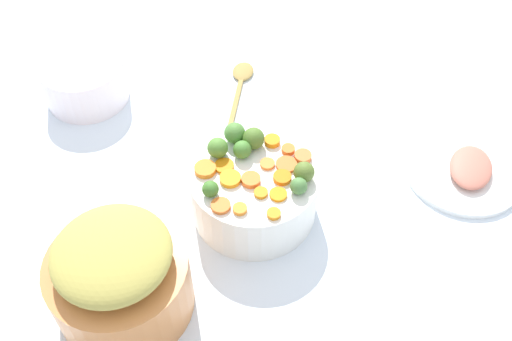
{
  "coord_description": "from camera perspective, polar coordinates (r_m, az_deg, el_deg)",
  "views": [
    {
      "loc": [
        -0.2,
        0.68,
        0.95
      ],
      "look_at": [
        -0.0,
        0.02,
        0.14
      ],
      "focal_mm": 41.57,
      "sensor_mm": 36.0,
      "label": 1
    }
  ],
  "objects": [
    {
      "name": "carrot_slice_12",
      "position": [
        1.04,
        0.47,
        -2.16
      ],
      "size": [
        0.03,
        0.03,
        0.01
      ],
      "primitive_type": "cylinder",
      "rotation": [
        0.0,
        0.0,
        0.43
      ],
      "color": "orange",
      "rests_on": "serving_bowl_carrots"
    },
    {
      "name": "carrot_slice_2",
      "position": [
        1.01,
        1.72,
        -4.18
      ],
      "size": [
        0.03,
        0.03,
        0.01
      ],
      "primitive_type": "cylinder",
      "rotation": [
        0.0,
        0.0,
        3.37
      ],
      "color": "orange",
      "rests_on": "serving_bowl_carrots"
    },
    {
      "name": "brussels_sprout_5",
      "position": [
        1.1,
        -0.23,
        3.11
      ],
      "size": [
        0.04,
        0.04,
        0.04
      ],
      "primitive_type": "sphere",
      "color": "#4D7329",
      "rests_on": "serving_bowl_carrots"
    },
    {
      "name": "carrot_slice_8",
      "position": [
        1.08,
        -3.08,
        0.44
      ],
      "size": [
        0.04,
        0.04,
        0.01
      ],
      "primitive_type": "cylinder",
      "rotation": [
        0.0,
        0.0,
        6.14
      ],
      "color": "orange",
      "rests_on": "serving_bowl_carrots"
    },
    {
      "name": "casserole_dish",
      "position": [
        1.4,
        -16.15,
        8.33
      ],
      "size": [
        0.19,
        0.19,
        0.1
      ],
      "primitive_type": "cylinder",
      "color": "white",
      "rests_on": "tabletop"
    },
    {
      "name": "carrot_slice_14",
      "position": [
        1.06,
        -2.49,
        -0.79
      ],
      "size": [
        0.05,
        0.05,
        0.01
      ],
      "primitive_type": "cylinder",
      "rotation": [
        0.0,
        0.0,
        5.35
      ],
      "color": "orange",
      "rests_on": "serving_bowl_carrots"
    },
    {
      "name": "carrot_slice_9",
      "position": [
        1.06,
        -0.45,
        -0.9
      ],
      "size": [
        0.03,
        0.03,
        0.01
      ],
      "primitive_type": "cylinder",
      "rotation": [
        0.0,
        0.0,
        3.14
      ],
      "color": "orange",
      "rests_on": "serving_bowl_carrots"
    },
    {
      "name": "carrot_slice_11",
      "position": [
        1.08,
        2.95,
        0.57
      ],
      "size": [
        0.05,
        0.05,
        0.01
      ],
      "primitive_type": "cylinder",
      "rotation": [
        0.0,
        0.0,
        2.63
      ],
      "color": "orange",
      "rests_on": "serving_bowl_carrots"
    },
    {
      "name": "carrot_slice_4",
      "position": [
        1.02,
        -1.3,
        -3.78
      ],
      "size": [
        0.03,
        0.03,
        0.01
      ],
      "primitive_type": "cylinder",
      "rotation": [
        0.0,
        0.0,
        5.06
      ],
      "color": "orange",
      "rests_on": "serving_bowl_carrots"
    },
    {
      "name": "brussels_sprout_4",
      "position": [
        1.03,
        -4.41,
        -1.79
      ],
      "size": [
        0.03,
        0.03,
        0.03
      ],
      "primitive_type": "sphere",
      "color": "#427A2D",
      "rests_on": "serving_bowl_carrots"
    },
    {
      "name": "brussels_sprout_2",
      "position": [
        1.11,
        -2.06,
        3.62
      ],
      "size": [
        0.04,
        0.04,
        0.04
      ],
      "primitive_type": "sphere",
      "color": "#4F8438",
      "rests_on": "serving_bowl_carrots"
    },
    {
      "name": "ham_plate",
      "position": [
        1.29,
        19.26,
        0.06
      ],
      "size": [
        0.24,
        0.24,
        0.01
      ],
      "primitive_type": "cylinder",
      "color": "white",
      "rests_on": "tabletop"
    },
    {
      "name": "carrot_slice_6",
      "position": [
        1.04,
        2.16,
        -2.32
      ],
      "size": [
        0.04,
        0.04,
        0.01
      ],
      "primitive_type": "cylinder",
      "rotation": [
        0.0,
        0.0,
        5.89
      ],
      "color": "orange",
      "rests_on": "serving_bowl_carrots"
    },
    {
      "name": "serving_bowl_carrots",
      "position": [
        1.11,
        -0.0,
        -2.13
      ],
      "size": [
        0.24,
        0.24,
        0.11
      ],
      "primitive_type": "cylinder",
      "color": "white",
      "rests_on": "tabletop"
    },
    {
      "name": "brussels_sprout_0",
      "position": [
        1.09,
        -3.71,
        2.19
      ],
      "size": [
        0.04,
        0.04,
        0.04
      ],
      "primitive_type": "sphere",
      "color": "#538934",
      "rests_on": "serving_bowl_carrots"
    },
    {
      "name": "carrot_slice_7",
      "position": [
        1.02,
        -3.41,
        -3.41
      ],
      "size": [
        0.04,
        0.04,
        0.01
      ],
      "primitive_type": "cylinder",
      "rotation": [
        0.0,
        0.0,
        5.01
      ],
      "color": "orange",
      "rests_on": "serving_bowl_carrots"
    },
    {
      "name": "carrot_slice_13",
      "position": [
        1.08,
        1.11,
        0.64
      ],
      "size": [
        0.03,
        0.03,
        0.01
      ],
      "primitive_type": "cylinder",
      "rotation": [
        0.0,
        0.0,
        3.32
      ],
      "color": "orange",
      "rests_on": "serving_bowl_carrots"
    },
    {
      "name": "stuffing_mound",
      "position": [
        0.94,
        -13.75,
        -7.82
      ],
      "size": [
        0.19,
        0.19,
        0.06
      ],
      "primitive_type": "ellipsoid",
      "color": "tan",
      "rests_on": "metal_pot"
    },
    {
      "name": "tabletop",
      "position": [
        1.18,
        0.09,
        -3.3
      ],
      "size": [
        2.4,
        2.4,
        0.02
      ],
      "primitive_type": "cube",
      "color": "white",
      "rests_on": "ground"
    },
    {
      "name": "brussels_sprout_3",
      "position": [
        1.09,
        -1.33,
        2.02
      ],
      "size": [
        0.03,
        0.03,
        0.03
      ],
      "primitive_type": "sphere",
      "color": "#478332",
      "rests_on": "serving_bowl_carrots"
    },
    {
      "name": "brussels_sprout_1",
      "position": [
        1.05,
        4.64,
        -0.14
      ],
      "size": [
        0.04,
        0.04,
        0.04
      ],
      "primitive_type": "sphere",
      "color": "#58732C",
      "rests_on": "serving_bowl_carrots"
    },
    {
      "name": "ham_slice_main",
      "position": [
        1.27,
        19.98,
        0.28
      ],
      "size": [
        0.09,
        0.12,
        0.02
      ],
      "primitive_type": "ellipsoid",
      "rotation": [
        0.0,
        0.0,
        4.66
      ],
      "color": "#C7715D",
      "rests_on": "ham_plate"
    },
    {
      "name": "carrot_slice_10",
      "position": [
        1.06,
        2.54,
        -0.68
      ],
      "size": [
        0.05,
        0.05,
        0.01
      ],
      "primitive_type": "cylinder",
      "rotation": [
        0.0,
        0.0,
        3.73
      ],
      "color": "orange",
      "rests_on": "serving_bowl_carrots"
    },
    {
      "name": "carrot_slice_0",
      "position": [
        1.08,
        -4.91,
        0.14
      ],
      "size": [
        0.06,
        0.06,
        0.01
      ],
      "primitive_type": "cylinder",
      "rotation": [
        0.0,
        0.0,
        3.81
      ],
      "color": "orange",
      "rests_on": "serving_bowl_carrots"
    },
    {
      "name": "brussels_sprout_6",
      "position": [
        1.04,
        4.13,
        -1.5
      ],
      "size": [
        0.03,
        0.03,
        0.03
      ],
      "primitive_type": "sphere",
      "color": "#4D8040",
      "rests_on": "serving_bowl_carrots"
    },
    {
      "name": "carrot_slice_1",
      "position": [
        1.11,
        3.12,
        2.03
      ],
      "size": [
        0.03,
        0.03,
        0.01
      ],
      "primitive_type": "cylinder",
      "rotation": [
        0.0,
        0.0,
        4.15
      ],
      "color": "orange",
      "rests_on": "serving_bowl_carrots"
    },
    {
      "name": "metal_pot",
      "position": [
        1.02,
        -12.79,
        -10.62
      ],
      "size": [
        0.23,
        0.23,
        0.13
      ],
      "primitive_type": "cylinder",
      "color": "#C97B40",
      "rests_on": "tabletop"
    },
    {
      "name": "carrot_slice_3",
      "position": [
        1.12,
        1.57,
        2.86
      ],
      "size": [
        0.04,
        0.04,
        0.01
      ],
      "primitive_type": "cylinder",
      "rotation": [
        0.0,
        0.0,
        0.97
      ],
      "color": "orange",
      "rests_on": "serving_bowl_carrots"
    },
    {
      "name": "wooden_spoon",
      "position": [
        1.39,
        -1.58,
        8.16
      ],
      "size": [
        0.07,
        0.3,
        0.01
      ],
      "color": "#A68844",
      "rests_on": "tabletop"
    },
    {
      "name": "carrot_slice_5",
      "position": [
        1.1,
        4.53,
        1.36
      ],
      "size": [
        0.04,
        0.04,
        0.01
      ],
      "primitive_type": "cylinder",
      "rotation": [
        0.0,
        0.0,
        5.67
      ],
      "color": "orange",
      "rests_on": "serving_bowl_carrots"
    }
  ]
}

